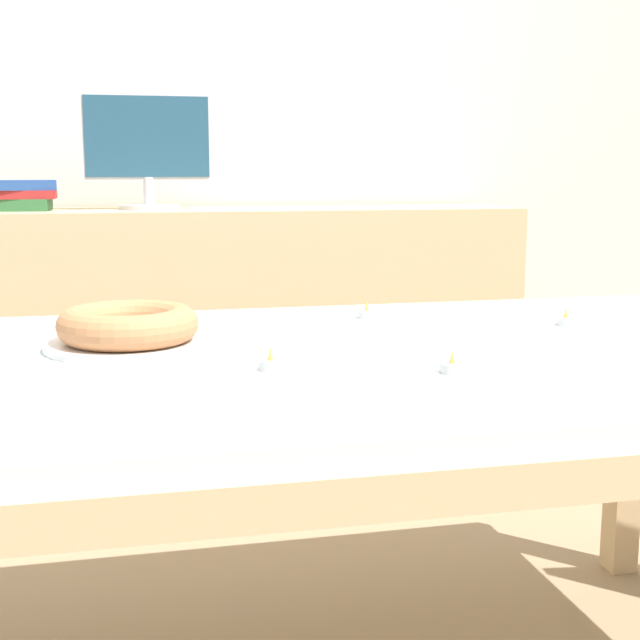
{
  "coord_description": "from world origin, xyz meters",
  "views": [
    {
      "loc": [
        -0.39,
        -1.5,
        1.04
      ],
      "look_at": [
        -0.04,
        -0.01,
        0.78
      ],
      "focal_mm": 50.0,
      "sensor_mm": 36.0,
      "label": 1
    }
  ],
  "objects": [
    {
      "name": "computer_monitor",
      "position": [
        -0.27,
        1.52,
        1.1
      ],
      "size": [
        0.42,
        0.2,
        0.38
      ],
      "color": "silver",
      "rests_on": "sideboard"
    },
    {
      "name": "tealight_left_edge",
      "position": [
        0.13,
        -0.2,
        0.73
      ],
      "size": [
        0.04,
        0.04,
        0.04
      ],
      "color": "silver",
      "rests_on": "dining_table"
    },
    {
      "name": "wall_back",
      "position": [
        0.0,
        1.82,
        1.3
      ],
      "size": [
        8.0,
        0.1,
        2.6
      ],
      "primitive_type": "cube",
      "color": "silver",
      "rests_on": "ground"
    },
    {
      "name": "sideboard",
      "position": [
        0.0,
        1.52,
        0.45
      ],
      "size": [
        1.97,
        0.44,
        0.91
      ],
      "color": "#D1B284",
      "rests_on": "ground"
    },
    {
      "name": "tealight_centre",
      "position": [
        0.52,
        0.16,
        0.73
      ],
      "size": [
        0.04,
        0.04,
        0.04
      ],
      "color": "silver",
      "rests_on": "dining_table"
    },
    {
      "name": "tealight_near_cakes",
      "position": [
        0.14,
        0.34,
        0.73
      ],
      "size": [
        0.04,
        0.04,
        0.04
      ],
      "color": "silver",
      "rests_on": "dining_table"
    },
    {
      "name": "book_stack",
      "position": [
        -0.68,
        1.52,
        0.96
      ],
      "size": [
        0.25,
        0.17,
        0.1
      ],
      "color": "#2D6638",
      "rests_on": "sideboard"
    },
    {
      "name": "tealight_near_front",
      "position": [
        -0.15,
        -0.12,
        0.73
      ],
      "size": [
        0.04,
        0.04,
        0.04
      ],
      "color": "silver",
      "rests_on": "dining_table"
    },
    {
      "name": "cake_chocolate_round",
      "position": [
        -0.37,
        0.12,
        0.76
      ],
      "size": [
        0.3,
        0.3,
        0.07
      ],
      "color": "white",
      "rests_on": "dining_table"
    },
    {
      "name": "dining_table",
      "position": [
        0.0,
        0.0,
        0.65
      ],
      "size": [
        1.89,
        1.08,
        0.72
      ],
      "color": "silver",
      "rests_on": "ground"
    }
  ]
}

